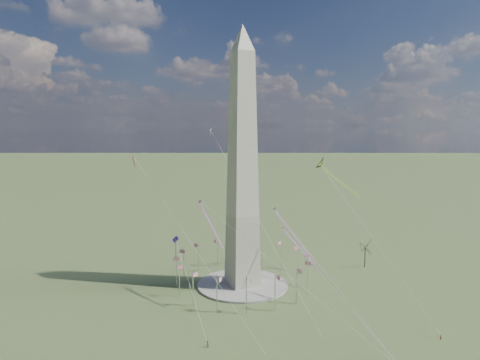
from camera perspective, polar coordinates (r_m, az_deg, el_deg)
name	(u,v)px	position (r m, az deg, el deg)	size (l,w,h in m)	color
ground	(242,286)	(175.71, 0.32, -13.90)	(2000.00, 2000.00, 0.00)	#425A2D
plaza	(242,285)	(175.56, 0.32, -13.78)	(36.00, 36.00, 0.80)	#A29C94
washington_monument	(242,166)	(164.58, 0.33, 1.86)	(15.56, 15.56, 100.00)	#AFA692
flagpole_ring	(242,268)	(173.21, 0.32, -11.66)	(54.40, 54.40, 13.00)	silver
tree_near	(365,246)	(201.97, 16.37, -8.45)	(7.84, 7.84, 13.73)	#45392A
person_east	(441,337)	(148.20, 25.18, -18.44)	(0.63, 0.41, 1.72)	gray
person_west	(207,344)	(132.20, -4.39, -20.98)	(0.90, 0.70, 1.85)	gray
kite_delta_black	(322,166)	(191.22, 10.94, 1.86)	(14.99, 19.58, 16.80)	black
kite_diamond_purple	(176,242)	(165.41, -8.58, -8.16)	(1.97, 2.96, 9.00)	navy
kite_streamer_left	(287,226)	(163.53, 6.32, -6.14)	(4.65, 23.94, 16.47)	red
kite_streamer_mid	(208,218)	(154.51, -4.30, -5.08)	(2.32, 20.56, 14.11)	red
kite_streamer_right	(296,243)	(177.85, 7.43, -8.38)	(6.59, 21.38, 14.93)	red
kite_small_red	(134,158)	(192.84, -14.01, 2.85)	(1.72, 2.48, 5.18)	red
kite_small_white	(210,130)	(210.57, -3.97, 6.64)	(1.31, 2.03, 4.46)	white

